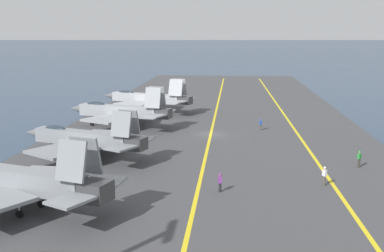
{
  "coord_description": "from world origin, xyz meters",
  "views": [
    {
      "loc": [
        -64.12,
        -2.96,
        13.96
      ],
      "look_at": [
        -7.14,
        1.95,
        2.9
      ],
      "focal_mm": 45.0,
      "sensor_mm": 36.0,
      "label": 1
    }
  ],
  "objects_px": {
    "parked_jet_third": "(121,111)",
    "crew_purple_vest": "(220,182)",
    "parked_jet_fourth": "(148,98)",
    "crew_green_vest": "(359,158)",
    "parked_jet_nearest": "(20,180)",
    "parked_jet_second": "(85,139)",
    "crew_blue_vest": "(261,124)",
    "crew_white_vest": "(324,175)"
  },
  "relations": [
    {
      "from": "parked_jet_third",
      "to": "parked_jet_nearest",
      "type": "bearing_deg",
      "value": 179.94
    },
    {
      "from": "parked_jet_fourth",
      "to": "crew_white_vest",
      "type": "distance_m",
      "value": 45.51
    },
    {
      "from": "crew_white_vest",
      "to": "parked_jet_third",
      "type": "bearing_deg",
      "value": 44.37
    },
    {
      "from": "crew_blue_vest",
      "to": "parked_jet_second",
      "type": "bearing_deg",
      "value": 132.15
    },
    {
      "from": "parked_jet_nearest",
      "to": "crew_purple_vest",
      "type": "relative_size",
      "value": 9.84
    },
    {
      "from": "parked_jet_second",
      "to": "crew_white_vest",
      "type": "xyz_separation_m",
      "value": [
        -7.04,
        -24.23,
        -1.36
      ]
    },
    {
      "from": "parked_jet_nearest",
      "to": "crew_green_vest",
      "type": "distance_m",
      "value": 32.78
    },
    {
      "from": "parked_jet_nearest",
      "to": "parked_jet_third",
      "type": "relative_size",
      "value": 1.02
    },
    {
      "from": "parked_jet_fourth",
      "to": "parked_jet_second",
      "type": "bearing_deg",
      "value": 177.81
    },
    {
      "from": "parked_jet_third",
      "to": "parked_jet_fourth",
      "type": "height_order",
      "value": "parked_jet_third"
    },
    {
      "from": "parked_jet_nearest",
      "to": "parked_jet_fourth",
      "type": "xyz_separation_m",
      "value": [
        47.66,
        -1.51,
        -0.02
      ]
    },
    {
      "from": "crew_green_vest",
      "to": "parked_jet_nearest",
      "type": "bearing_deg",
      "value": 117.0
    },
    {
      "from": "parked_jet_second",
      "to": "parked_jet_third",
      "type": "bearing_deg",
      "value": 0.78
    },
    {
      "from": "parked_jet_nearest",
      "to": "parked_jet_fourth",
      "type": "bearing_deg",
      "value": -1.82
    },
    {
      "from": "parked_jet_fourth",
      "to": "crew_white_vest",
      "type": "relative_size",
      "value": 9.56
    },
    {
      "from": "parked_jet_third",
      "to": "crew_white_vest",
      "type": "relative_size",
      "value": 9.01
    },
    {
      "from": "crew_green_vest",
      "to": "crew_blue_vest",
      "type": "distance_m",
      "value": 20.64
    },
    {
      "from": "parked_jet_third",
      "to": "crew_purple_vest",
      "type": "height_order",
      "value": "parked_jet_third"
    },
    {
      "from": "parked_jet_second",
      "to": "crew_green_vest",
      "type": "bearing_deg",
      "value": -91.18
    },
    {
      "from": "crew_white_vest",
      "to": "crew_green_vest",
      "type": "bearing_deg",
      "value": -35.87
    },
    {
      "from": "crew_green_vest",
      "to": "crew_white_vest",
      "type": "relative_size",
      "value": 0.98
    },
    {
      "from": "parked_jet_third",
      "to": "crew_purple_vest",
      "type": "xyz_separation_m",
      "value": [
        -27.55,
        -15.14,
        -1.53
      ]
    },
    {
      "from": "parked_jet_third",
      "to": "crew_blue_vest",
      "type": "xyz_separation_m",
      "value": [
        -0.02,
        -20.09,
        -1.52
      ]
    },
    {
      "from": "parked_jet_second",
      "to": "parked_jet_nearest",
      "type": "bearing_deg",
      "value": 178.96
    },
    {
      "from": "crew_green_vest",
      "to": "crew_blue_vest",
      "type": "bearing_deg",
      "value": 26.0
    },
    {
      "from": "parked_jet_nearest",
      "to": "crew_blue_vest",
      "type": "relative_size",
      "value": 9.68
    },
    {
      "from": "parked_jet_third",
      "to": "crew_green_vest",
      "type": "bearing_deg",
      "value": -122.51
    },
    {
      "from": "parked_jet_third",
      "to": "parked_jet_fourth",
      "type": "xyz_separation_m",
      "value": [
        14.22,
        -1.48,
        0.02
      ]
    },
    {
      "from": "parked_jet_nearest",
      "to": "crew_purple_vest",
      "type": "bearing_deg",
      "value": -68.79
    },
    {
      "from": "parked_jet_third",
      "to": "crew_green_vest",
      "type": "height_order",
      "value": "parked_jet_third"
    },
    {
      "from": "parked_jet_third",
      "to": "crew_blue_vest",
      "type": "relative_size",
      "value": 9.46
    },
    {
      "from": "parked_jet_fourth",
      "to": "crew_white_vest",
      "type": "bearing_deg",
      "value": -149.63
    },
    {
      "from": "crew_purple_vest",
      "to": "crew_green_vest",
      "type": "bearing_deg",
      "value": -57.33
    },
    {
      "from": "parked_jet_second",
      "to": "crew_purple_vest",
      "type": "relative_size",
      "value": 9.26
    },
    {
      "from": "parked_jet_second",
      "to": "crew_purple_vest",
      "type": "distance_m",
      "value": 17.76
    },
    {
      "from": "crew_white_vest",
      "to": "parked_jet_nearest",
      "type": "bearing_deg",
      "value": 108.95
    },
    {
      "from": "parked_jet_fourth",
      "to": "parked_jet_nearest",
      "type": "bearing_deg",
      "value": 178.18
    },
    {
      "from": "crew_purple_vest",
      "to": "crew_blue_vest",
      "type": "distance_m",
      "value": 27.97
    },
    {
      "from": "parked_jet_nearest",
      "to": "crew_green_vest",
      "type": "relative_size",
      "value": 9.42
    },
    {
      "from": "parked_jet_nearest",
      "to": "parked_jet_third",
      "type": "height_order",
      "value": "parked_jet_nearest"
    },
    {
      "from": "crew_white_vest",
      "to": "crew_purple_vest",
      "type": "bearing_deg",
      "value": 105.15
    },
    {
      "from": "crew_blue_vest",
      "to": "parked_jet_nearest",
      "type": "bearing_deg",
      "value": 148.94
    }
  ]
}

